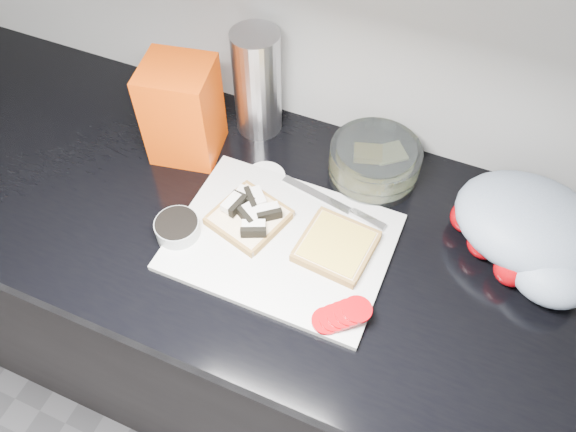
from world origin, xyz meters
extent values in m
cube|color=black|center=(0.00, 1.20, 0.43)|extent=(3.50, 0.60, 0.86)
cube|color=black|center=(0.00, 1.20, 0.88)|extent=(3.50, 0.64, 0.04)
cube|color=silver|center=(-0.08, 1.16, 0.91)|extent=(0.40, 0.30, 0.01)
cube|color=beige|center=(-0.16, 1.18, 0.92)|extent=(0.15, 0.15, 0.02)
cube|color=white|center=(-0.18, 1.21, 0.94)|extent=(0.05, 0.03, 0.02)
cube|color=black|center=(-0.18, 1.21, 0.94)|extent=(0.05, 0.01, 0.02)
cube|color=white|center=(-0.16, 1.21, 0.94)|extent=(0.05, 0.05, 0.02)
cube|color=black|center=(-0.16, 1.21, 0.94)|extent=(0.04, 0.04, 0.02)
cube|color=white|center=(-0.12, 1.19, 0.94)|extent=(0.05, 0.05, 0.02)
cube|color=black|center=(-0.12, 1.19, 0.94)|extent=(0.04, 0.04, 0.02)
cube|color=white|center=(-0.19, 1.18, 0.94)|extent=(0.03, 0.05, 0.02)
cube|color=black|center=(-0.19, 1.18, 0.94)|extent=(0.02, 0.05, 0.02)
cube|color=white|center=(-0.15, 1.17, 0.94)|extent=(0.05, 0.04, 0.02)
cube|color=black|center=(-0.15, 1.17, 0.94)|extent=(0.05, 0.03, 0.02)
cube|color=white|center=(-0.13, 1.15, 0.94)|extent=(0.05, 0.04, 0.02)
cube|color=black|center=(-0.13, 1.15, 0.94)|extent=(0.05, 0.03, 0.02)
cube|color=beige|center=(0.02, 1.18, 0.92)|extent=(0.14, 0.14, 0.02)
cube|color=gold|center=(0.02, 1.18, 0.93)|extent=(0.12, 0.12, 0.00)
cylinder|color=#AF040A|center=(0.06, 1.03, 0.91)|extent=(0.05, 0.05, 0.01)
cylinder|color=#AF040A|center=(0.07, 1.04, 0.92)|extent=(0.06, 0.06, 0.01)
cylinder|color=#AF040A|center=(0.08, 1.05, 0.92)|extent=(0.06, 0.06, 0.01)
cylinder|color=#AF040A|center=(0.09, 1.06, 0.93)|extent=(0.07, 0.07, 0.01)
cylinder|color=#AF040A|center=(0.10, 1.07, 0.93)|extent=(0.07, 0.07, 0.01)
cube|color=silver|center=(-0.06, 1.29, 0.91)|extent=(0.16, 0.05, 0.00)
cube|color=silver|center=(0.05, 1.26, 0.92)|extent=(0.07, 0.03, 0.01)
cylinder|color=#A3A9A8|center=(-0.27, 1.10, 0.92)|extent=(0.08, 0.08, 0.04)
cylinder|color=black|center=(-0.27, 1.10, 0.94)|extent=(0.08, 0.08, 0.01)
cylinder|color=silver|center=(-0.18, 1.30, 0.90)|extent=(0.11, 0.11, 0.01)
cylinder|color=silver|center=(0.02, 1.39, 0.94)|extent=(0.18, 0.18, 0.08)
cube|color=gold|center=(0.01, 1.39, 0.93)|extent=(0.07, 0.06, 0.04)
cube|color=#F3EE91|center=(0.05, 1.41, 0.92)|extent=(0.08, 0.08, 0.01)
cube|color=#EE4203|center=(-0.36, 1.31, 1.01)|extent=(0.16, 0.15, 0.21)
cylinder|color=#AFAEB3|center=(-0.25, 1.43, 1.02)|extent=(0.10, 0.10, 0.24)
ellipsoid|color=#9EADC3|center=(0.33, 1.34, 0.96)|extent=(0.31, 0.27, 0.12)
ellipsoid|color=#9EADC3|center=(0.39, 1.25, 0.94)|extent=(0.15, 0.13, 0.09)
sphere|color=#AF040A|center=(0.27, 1.29, 0.93)|extent=(0.06, 0.06, 0.06)
sphere|color=#AF040A|center=(0.33, 1.25, 0.93)|extent=(0.06, 0.06, 0.06)
sphere|color=#AF040A|center=(0.23, 1.33, 0.93)|extent=(0.06, 0.06, 0.06)
camera|label=1|loc=(0.17, 0.61, 1.78)|focal=35.00mm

